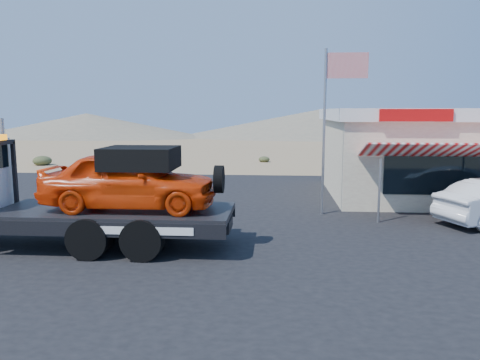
# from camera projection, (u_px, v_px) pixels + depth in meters

# --- Properties ---
(ground) EXTENTS (120.00, 120.00, 0.00)m
(ground) POSITION_uv_depth(u_px,v_px,m) (171.00, 246.00, 13.34)
(ground) COLOR #977D56
(ground) RESTS_ON ground
(asphalt_lot) EXTENTS (32.00, 24.00, 0.02)m
(asphalt_lot) POSITION_uv_depth(u_px,v_px,m) (247.00, 222.00, 16.14)
(asphalt_lot) COLOR black
(asphalt_lot) RESTS_ON ground
(tow_truck) EXTENTS (9.34, 2.77, 3.12)m
(tow_truck) POSITION_uv_depth(u_px,v_px,m) (54.00, 188.00, 13.13)
(tow_truck) COLOR black
(tow_truck) RESTS_ON asphalt_lot
(jerky_store) EXTENTS (10.40, 9.97, 3.90)m
(jerky_store) POSITION_uv_depth(u_px,v_px,m) (443.00, 152.00, 21.10)
(jerky_store) COLOR #C5B295
(jerky_store) RESTS_ON asphalt_lot
(flagpole) EXTENTS (1.55, 0.10, 6.00)m
(flagpole) POSITION_uv_depth(u_px,v_px,m) (331.00, 113.00, 16.85)
(flagpole) COLOR #99999E
(flagpole) RESTS_ON asphalt_lot
(distant_hills) EXTENTS (126.00, 48.00, 4.20)m
(distant_hills) POSITION_uv_depth(u_px,v_px,m) (189.00, 124.00, 68.19)
(distant_hills) COLOR #726B59
(distant_hills) RESTS_ON ground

